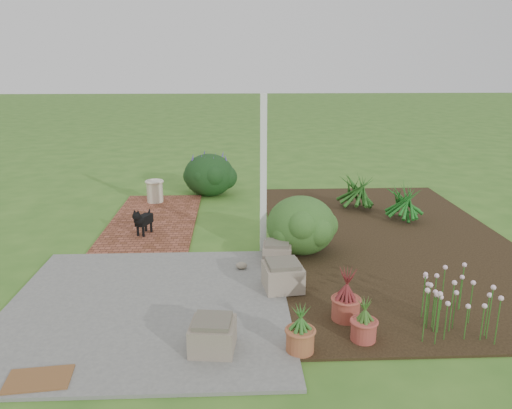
{
  "coord_description": "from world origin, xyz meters",
  "views": [
    {
      "loc": [
        -0.14,
        -7.42,
        2.97
      ],
      "look_at": [
        0.2,
        0.4,
        0.7
      ],
      "focal_mm": 35.0,
      "sensor_mm": 36.0,
      "label": 1
    }
  ],
  "objects_px": {
    "evergreen_shrub": "(301,224)",
    "stone_trough_near": "(213,336)",
    "black_dog": "(143,220)",
    "cream_ceramic_urn": "(155,191)"
  },
  "relations": [
    {
      "from": "evergreen_shrub",
      "to": "stone_trough_near",
      "type": "bearing_deg",
      "value": -114.84
    },
    {
      "from": "stone_trough_near",
      "to": "black_dog",
      "type": "relative_size",
      "value": 0.89
    },
    {
      "from": "stone_trough_near",
      "to": "black_dog",
      "type": "distance_m",
      "value": 3.9
    },
    {
      "from": "stone_trough_near",
      "to": "evergreen_shrub",
      "type": "xyz_separation_m",
      "value": [
        1.29,
        2.78,
        0.3
      ]
    },
    {
      "from": "black_dog",
      "to": "evergreen_shrub",
      "type": "height_order",
      "value": "evergreen_shrub"
    },
    {
      "from": "stone_trough_near",
      "to": "cream_ceramic_urn",
      "type": "distance_m",
      "value": 5.95
    },
    {
      "from": "black_dog",
      "to": "cream_ceramic_urn",
      "type": "distance_m",
      "value": 2.11
    },
    {
      "from": "stone_trough_near",
      "to": "black_dog",
      "type": "xyz_separation_m",
      "value": [
        -1.36,
        3.65,
        0.12
      ]
    },
    {
      "from": "cream_ceramic_urn",
      "to": "evergreen_shrub",
      "type": "distance_m",
      "value": 4.06
    },
    {
      "from": "evergreen_shrub",
      "to": "black_dog",
      "type": "bearing_deg",
      "value": 161.72
    }
  ]
}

